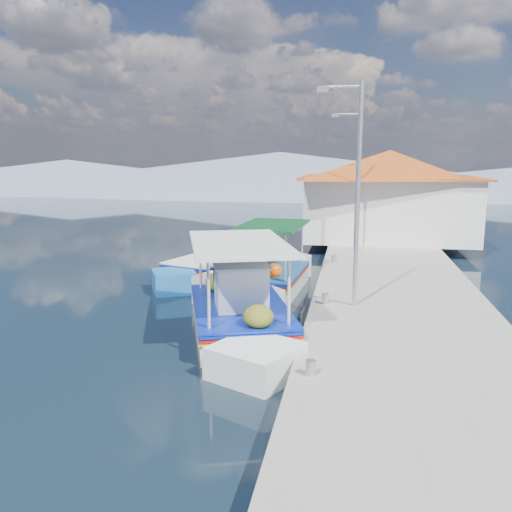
# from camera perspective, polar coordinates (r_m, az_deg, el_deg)

# --- Properties ---
(ground) EXTENTS (160.00, 160.00, 0.00)m
(ground) POSITION_cam_1_polar(r_m,az_deg,el_deg) (13.93, -9.02, -8.56)
(ground) COLOR black
(ground) RESTS_ON ground
(quay) EXTENTS (5.00, 44.00, 0.50)m
(quay) POSITION_cam_1_polar(r_m,az_deg,el_deg) (18.93, 14.51, -2.83)
(quay) COLOR gray
(quay) RESTS_ON ground
(bollards) EXTENTS (0.20, 17.20, 0.30)m
(bollards) POSITION_cam_1_polar(r_m,az_deg,el_deg) (18.07, 8.07, -1.93)
(bollards) COLOR #A5A8AD
(bollards) RESTS_ON quay
(main_caique) EXTENTS (4.08, 7.69, 2.68)m
(main_caique) POSITION_cam_1_polar(r_m,az_deg,el_deg) (13.97, -1.62, -6.14)
(main_caique) COLOR silver
(main_caique) RESTS_ON ground
(caique_green_canopy) EXTENTS (2.36, 6.81, 2.55)m
(caique_green_canopy) POSITION_cam_1_polar(r_m,az_deg,el_deg) (18.32, 1.70, -2.51)
(caique_green_canopy) COLOR silver
(caique_green_canopy) RESTS_ON ground
(caique_blue_hull) EXTENTS (3.42, 6.55, 1.23)m
(caique_blue_hull) POSITION_cam_1_polar(r_m,az_deg,el_deg) (20.30, -4.71, -1.39)
(caique_blue_hull) COLOR #1C61A9
(caique_blue_hull) RESTS_ON ground
(harbor_building) EXTENTS (10.49, 10.49, 4.40)m
(harbor_building) POSITION_cam_1_polar(r_m,az_deg,el_deg) (27.49, 14.13, 6.63)
(harbor_building) COLOR white
(harbor_building) RESTS_ON quay
(lamp_post_near) EXTENTS (1.21, 0.14, 6.00)m
(lamp_post_near) POSITION_cam_1_polar(r_m,az_deg,el_deg) (14.40, 10.66, 7.68)
(lamp_post_near) COLOR #A5A8AD
(lamp_post_near) RESTS_ON quay
(lamp_post_far) EXTENTS (1.21, 0.14, 6.00)m
(lamp_post_far) POSITION_cam_1_polar(r_m,az_deg,el_deg) (23.39, 10.67, 8.76)
(lamp_post_far) COLOR #A5A8AD
(lamp_post_far) RESTS_ON quay
(mountain_ridge) EXTENTS (171.40, 96.00, 5.50)m
(mountain_ridge) POSITION_cam_1_polar(r_m,az_deg,el_deg) (68.46, 12.34, 8.31)
(mountain_ridge) COLOR slate
(mountain_ridge) RESTS_ON ground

